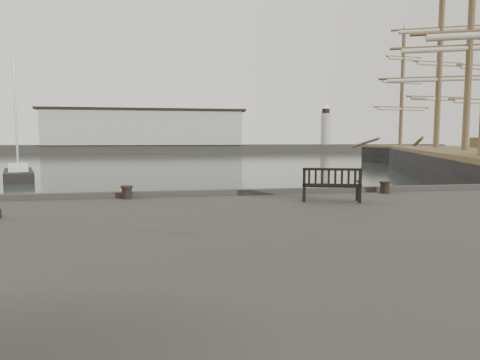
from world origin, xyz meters
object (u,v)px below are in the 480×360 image
object	(u,v)px
tall_ship_far	(434,160)
bollard_right	(385,187)
yacht_d	(19,177)
bench	(331,191)
bollard_left	(127,192)
tall_ship_main	(464,173)

from	to	relation	value
tall_ship_far	bollard_right	bearing A→B (deg)	-131.09
yacht_d	bench	bearing A→B (deg)	-74.86
bollard_left	tall_ship_main	bearing A→B (deg)	33.87
bollard_left	yacht_d	bearing A→B (deg)	113.81
bench	tall_ship_far	size ratio (longest dim) A/B	0.07
bench	tall_ship_far	distance (m)	46.42
bench	bollard_right	size ratio (longest dim) A/B	4.40
yacht_d	tall_ship_main	world-z (taller)	tall_ship_main
bollard_right	yacht_d	xyz separation A→B (m)	(-19.86, 25.19, -1.54)
bollard_left	bench	bearing A→B (deg)	-15.46
bench	tall_ship_main	bearing A→B (deg)	62.10
tall_ship_far	bollard_left	bearing A→B (deg)	-139.47
yacht_d	tall_ship_main	distance (m)	37.08
yacht_d	tall_ship_main	bearing A→B (deg)	-30.37
bollard_left	tall_ship_main	distance (m)	30.28
tall_ship_main	bench	bearing A→B (deg)	-112.34
bench	tall_ship_main	size ratio (longest dim) A/B	0.05
bollard_left	yacht_d	xyz separation A→B (m)	(-11.04, 25.02, -1.53)
yacht_d	tall_ship_far	size ratio (longest dim) A/B	0.40
yacht_d	tall_ship_far	world-z (taller)	tall_ship_far
bollard_left	tall_ship_far	world-z (taller)	tall_ship_far
bench	bollard_right	bearing A→B (deg)	48.13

